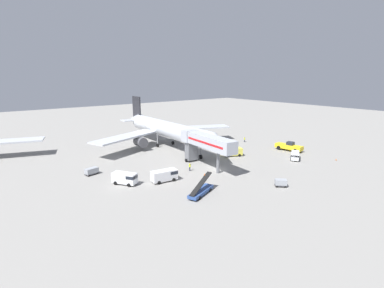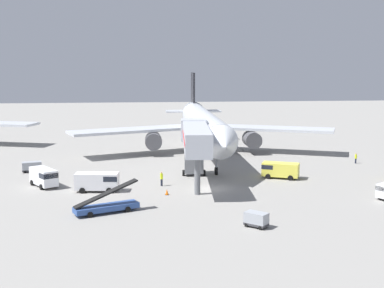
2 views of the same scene
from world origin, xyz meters
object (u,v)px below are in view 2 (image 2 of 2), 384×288
object	(u,v)px
jet_bridge	(196,139)
ground_crew_worker_foreground	(162,178)
service_van_far_center	(44,177)
baggage_cart_far_right	(32,166)
service_van_mid_center	(279,169)
belt_loader_truck	(106,206)
baggage_cart_mid_right	(256,219)
airplane_at_gate	(203,125)
safety_cone_bravo	(167,192)
ground_crew_worker_midground	(356,158)
service_van_near_center	(98,181)

from	to	relation	value
jet_bridge	ground_crew_worker_foreground	xyz separation A→B (m)	(-4.32, -0.43, -4.78)
service_van_far_center	baggage_cart_far_right	xyz separation A→B (m)	(-3.28, 9.35, -0.48)
service_van_mid_center	ground_crew_worker_foreground	distance (m)	16.17
belt_loader_truck	ground_crew_worker_foreground	distance (m)	12.97
jet_bridge	baggage_cart_mid_right	xyz separation A→B (m)	(3.64, -18.06, -4.97)
airplane_at_gate	service_van_far_center	bearing A→B (deg)	-137.41
baggage_cart_mid_right	safety_cone_bravo	bearing A→B (deg)	120.09
baggage_cart_far_right	ground_crew_worker_foreground	distance (m)	20.71
jet_bridge	service_van_mid_center	world-z (taller)	jet_bridge
airplane_at_gate	jet_bridge	distance (m)	21.91
airplane_at_gate	belt_loader_truck	distance (m)	36.58
baggage_cart_mid_right	ground_crew_worker_midground	size ratio (longest dim) A/B	1.46
service_van_far_center	service_van_mid_center	distance (m)	30.49
service_van_far_center	baggage_cart_mid_right	distance (m)	29.34
service_van_near_center	ground_crew_worker_foreground	size ratio (longest dim) A/B	2.87
airplane_at_gate	service_van_mid_center	world-z (taller)	airplane_at_gate
jet_bridge	ground_crew_worker_foreground	bearing A→B (deg)	-174.32
service_van_far_center	baggage_cart_mid_right	size ratio (longest dim) A/B	2.13
baggage_cart_far_right	baggage_cart_mid_right	bearing A→B (deg)	-47.56
ground_crew_worker_foreground	belt_loader_truck	bearing A→B (deg)	-118.59
belt_loader_truck	baggage_cart_far_right	xyz separation A→B (m)	(-11.61, 21.94, 0.04)
jet_bridge	ground_crew_worker_foreground	distance (m)	6.46
jet_bridge	ground_crew_worker_midground	xyz separation A→B (m)	(26.11, 11.40, -4.89)
belt_loader_truck	service_van_near_center	xyz separation A→B (m)	(-1.46, 9.38, 0.51)
baggage_cart_mid_right	ground_crew_worker_foreground	bearing A→B (deg)	114.30
safety_cone_bravo	ground_crew_worker_foreground	bearing A→B (deg)	94.87
service_van_near_center	belt_loader_truck	bearing A→B (deg)	-81.19
ground_crew_worker_midground	service_van_far_center	bearing A→B (deg)	-166.70
airplane_at_gate	ground_crew_worker_foreground	xyz separation A→B (m)	(-8.10, -22.00, -4.10)
service_van_mid_center	safety_cone_bravo	world-z (taller)	service_van_mid_center
jet_bridge	ground_crew_worker_midground	bearing A→B (deg)	23.59
jet_bridge	service_van_far_center	size ratio (longest dim) A/B	3.40
baggage_cart_far_right	airplane_at_gate	bearing A→B (deg)	23.84
ground_crew_worker_foreground	service_van_near_center	bearing A→B (deg)	-165.33
service_van_near_center	ground_crew_worker_midground	distance (m)	40.53
service_van_near_center	service_van_mid_center	bearing A→B (deg)	11.75
safety_cone_bravo	baggage_cart_mid_right	bearing A→B (deg)	-59.91
belt_loader_truck	baggage_cart_far_right	distance (m)	24.82
airplane_at_gate	jet_bridge	world-z (taller)	airplane_at_gate
baggage_cart_mid_right	service_van_near_center	bearing A→B (deg)	134.99
service_van_mid_center	ground_crew_worker_midground	bearing A→B (deg)	31.58
belt_loader_truck	ground_crew_worker_midground	size ratio (longest dim) A/B	4.19
service_van_far_center	service_van_mid_center	xyz separation A→B (m)	(30.44, 1.70, -0.10)
baggage_cart_mid_right	safety_cone_bravo	world-z (taller)	baggage_cart_mid_right
belt_loader_truck	ground_crew_worker_midground	world-z (taller)	belt_loader_truck
airplane_at_gate	ground_crew_worker_foreground	world-z (taller)	airplane_at_gate
safety_cone_bravo	belt_loader_truck	bearing A→B (deg)	-134.00
airplane_at_gate	baggage_cart_far_right	size ratio (longest dim) A/B	17.04
jet_bridge	ground_crew_worker_foreground	size ratio (longest dim) A/B	9.28
belt_loader_truck	baggage_cart_mid_right	xyz separation A→B (m)	(14.17, -6.24, 0.01)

